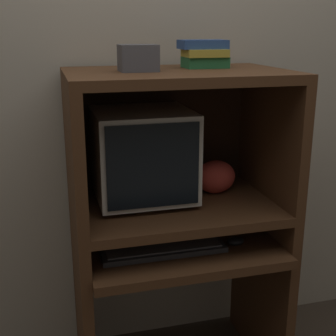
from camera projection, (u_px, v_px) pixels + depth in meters
The scene contains 10 objects.
wall_back at pixel (156, 70), 2.05m from camera, with size 6.00×0.06×2.60m.
desk_base at pixel (178, 292), 1.96m from camera, with size 0.83×0.60×0.66m.
desk_monitor_shelf at pixel (177, 210), 1.89m from camera, with size 0.83×0.56×0.15m.
hutch_upper at pixel (175, 116), 1.81m from camera, with size 0.83×0.56×0.52m.
crt_monitor at pixel (143, 155), 1.85m from camera, with size 0.38×0.37×0.37m.
keyboard at pixel (163, 248), 1.79m from camera, with size 0.48×0.15×0.03m.
mouse at pixel (236, 241), 1.84m from camera, with size 0.07×0.05×0.03m.
snack_bag at pixel (215, 177), 1.97m from camera, with size 0.17×0.13×0.14m.
book_stack at pixel (204, 54), 1.82m from camera, with size 0.18×0.13×0.11m.
storage_box at pixel (138, 58), 1.68m from camera, with size 0.13×0.11×0.09m.
Camera 1 is at (-0.49, -1.41, 1.48)m, focal length 50.00 mm.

